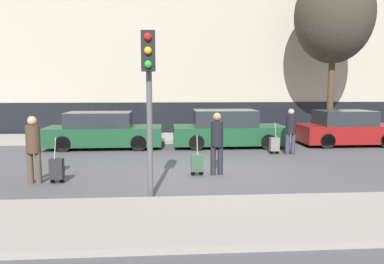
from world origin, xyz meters
name	(u,v)px	position (x,y,z in m)	size (l,w,h in m)	color
ground_plane	(213,173)	(0.00, 0.00, 0.00)	(80.00, 80.00, 0.00)	#4C4C4F
sidewalk_near	(240,218)	(0.00, -3.75, 0.06)	(28.00, 2.50, 0.12)	gray
sidewalk_far	(194,138)	(0.00, 7.00, 0.06)	(28.00, 3.00, 0.12)	gray
building_facade	(189,12)	(0.00, 10.65, 6.42)	(28.00, 2.96, 12.88)	#B7AD99
parked_car_0	(103,131)	(-3.75, 4.68, 0.66)	(4.47, 1.80, 1.42)	#194728
parked_car_1	(228,130)	(1.19, 4.66, 0.68)	(4.45, 1.85, 1.48)	#194728
parked_car_2	(346,129)	(6.14, 4.68, 0.67)	(3.91, 1.82, 1.43)	maroon
pedestrian_left	(33,146)	(-4.57, -0.75, 0.96)	(0.35, 0.34, 1.68)	#4C4233
trolley_left	(57,169)	(-4.02, -0.78, 0.37)	(0.34, 0.29, 1.17)	#262628
pedestrian_center	(217,140)	(0.08, -0.15, 0.97)	(0.35, 0.34, 1.70)	#23232D
trolley_center	(197,163)	(-0.47, -0.20, 0.34)	(0.34, 0.29, 1.11)	#335138
pedestrian_right	(291,129)	(3.12, 2.74, 0.92)	(0.35, 0.34, 1.63)	#383347
trolley_right	(274,144)	(2.57, 2.84, 0.36)	(0.34, 0.29, 1.14)	slate
traffic_light	(149,81)	(-1.65, -2.36, 2.51)	(0.28, 0.47, 3.51)	#515154
parked_bicycle	(115,128)	(-3.64, 7.36, 0.49)	(1.77, 0.06, 0.96)	black
bare_tree_near_crossing	(334,16)	(6.25, 6.56, 5.55)	(3.47, 3.47, 7.57)	#4C3826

